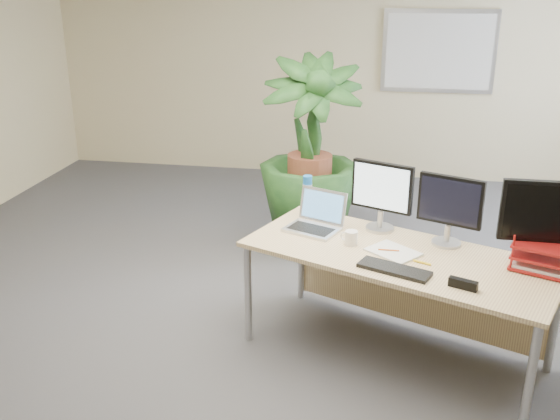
% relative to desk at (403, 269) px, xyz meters
% --- Properties ---
extents(floor, '(8.00, 8.00, 0.00)m').
position_rel_desk_xyz_m(floor, '(-0.83, -0.08, -0.59)').
color(floor, '#444449').
rests_on(floor, ground).
extents(back_wall, '(7.00, 0.04, 2.70)m').
position_rel_desk_xyz_m(back_wall, '(-0.83, 3.92, 0.76)').
color(back_wall, beige).
rests_on(back_wall, floor).
extents(whiteboard, '(1.30, 0.04, 0.95)m').
position_rel_desk_xyz_m(whiteboard, '(0.37, 3.88, 0.96)').
color(whiteboard, '#BABABF').
rests_on(whiteboard, back_wall).
extents(desk, '(2.10, 1.49, 0.74)m').
position_rel_desk_xyz_m(desk, '(0.00, 0.00, 0.00)').
color(desk, tan).
rests_on(desk, floor).
extents(floor_plant, '(1.00, 1.00, 1.50)m').
position_rel_desk_xyz_m(floor_plant, '(-0.82, 1.56, 0.16)').
color(floor_plant, '#153A17').
rests_on(floor_plant, floor).
extents(monitor_left, '(0.41, 0.20, 0.48)m').
position_rel_desk_xyz_m(monitor_left, '(-0.17, 0.28, 0.43)').
color(monitor_left, '#B1B1B6').
rests_on(monitor_left, desk).
extents(monitor_right, '(0.40, 0.19, 0.46)m').
position_rel_desk_xyz_m(monitor_right, '(0.26, 0.10, 0.42)').
color(monitor_right, '#B1B1B6').
rests_on(monitor_right, desk).
extents(monitor_dark, '(0.48, 0.22, 0.54)m').
position_rel_desk_xyz_m(monitor_dark, '(0.76, -0.14, 0.46)').
color(monitor_dark, '#B1B1B6').
rests_on(monitor_dark, desk).
extents(laptop, '(0.44, 0.42, 0.25)m').
position_rel_desk_xyz_m(laptop, '(-0.60, 0.23, 0.22)').
color(laptop, silver).
rests_on(laptop, desk).
extents(keyboard, '(0.45, 0.29, 0.02)m').
position_rel_desk_xyz_m(keyboard, '(-0.07, -0.36, 0.17)').
color(keyboard, black).
rests_on(keyboard, desk).
extents(coffee_mug, '(0.12, 0.08, 0.09)m').
position_rel_desk_xyz_m(coffee_mug, '(-0.35, -0.01, 0.20)').
color(coffee_mug, white).
rests_on(coffee_mug, desk).
extents(spiral_notebook, '(0.38, 0.37, 0.01)m').
position_rel_desk_xyz_m(spiral_notebook, '(-0.08, -0.10, 0.16)').
color(spiral_notebook, silver).
rests_on(spiral_notebook, desk).
extents(orange_pen, '(0.13, 0.01, 0.01)m').
position_rel_desk_xyz_m(orange_pen, '(-0.10, -0.10, 0.17)').
color(orange_pen, '#D65A17').
rests_on(orange_pen, spiral_notebook).
extents(yellow_highlighter, '(0.11, 0.06, 0.01)m').
position_rel_desk_xyz_m(yellow_highlighter, '(0.10, -0.23, 0.16)').
color(yellow_highlighter, yellow).
rests_on(yellow_highlighter, desk).
extents(water_bottle, '(0.07, 0.07, 0.29)m').
position_rel_desk_xyz_m(water_bottle, '(-0.70, 0.51, 0.29)').
color(water_bottle, '#AFBDCE').
rests_on(water_bottle, desk).
extents(letter_tray, '(0.40, 0.36, 0.16)m').
position_rel_desk_xyz_m(letter_tray, '(0.79, -0.19, 0.23)').
color(letter_tray, maroon).
rests_on(letter_tray, desk).
extents(stapler, '(0.16, 0.10, 0.05)m').
position_rel_desk_xyz_m(stapler, '(0.31, -0.51, 0.18)').
color(stapler, black).
rests_on(stapler, desk).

